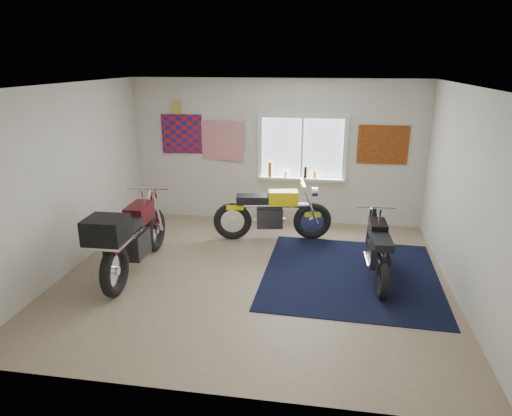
% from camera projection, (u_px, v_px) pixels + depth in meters
% --- Properties ---
extents(ground, '(5.50, 5.50, 0.00)m').
position_uv_depth(ground, '(254.00, 276.00, 6.66)').
color(ground, '#9E896B').
rests_on(ground, ground).
extents(room_shell, '(5.50, 5.50, 5.50)m').
position_uv_depth(room_shell, '(254.00, 166.00, 6.15)').
color(room_shell, white).
rests_on(room_shell, ground).
extents(navy_rug, '(2.58, 2.68, 0.01)m').
position_uv_depth(navy_rug, '(350.00, 274.00, 6.70)').
color(navy_rug, black).
rests_on(navy_rug, ground).
extents(window_assembly, '(1.66, 0.17, 1.26)m').
position_uv_depth(window_assembly, '(302.00, 152.00, 8.47)').
color(window_assembly, white).
rests_on(window_assembly, room_shell).
extents(oil_bottles, '(0.91, 0.07, 0.28)m').
position_uv_depth(oil_bottles, '(288.00, 171.00, 8.56)').
color(oil_bottles, brown).
rests_on(oil_bottles, window_assembly).
extents(flag_display, '(1.60, 0.10, 1.17)m').
position_uv_depth(flag_display, '(176.00, 107.00, 8.60)').
color(flag_display, red).
rests_on(flag_display, room_shell).
extents(triumph_poster, '(0.90, 0.03, 0.70)m').
position_uv_depth(triumph_poster, '(383.00, 145.00, 8.21)').
color(triumph_poster, '#A54C14').
rests_on(triumph_poster, room_shell).
extents(yellow_triumph, '(2.05, 0.64, 1.04)m').
position_uv_depth(yellow_triumph, '(272.00, 214.00, 7.91)').
color(yellow_triumph, black).
rests_on(yellow_triumph, ground).
extents(black_chrome_bike, '(0.56, 1.82, 0.94)m').
position_uv_depth(black_chrome_bike, '(377.00, 251.00, 6.52)').
color(black_chrome_bike, black).
rests_on(black_chrome_bike, navy_rug).
extents(maroon_tourer, '(0.68, 2.25, 1.14)m').
position_uv_depth(maroon_tourer, '(131.00, 237.00, 6.51)').
color(maroon_tourer, black).
rests_on(maroon_tourer, ground).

